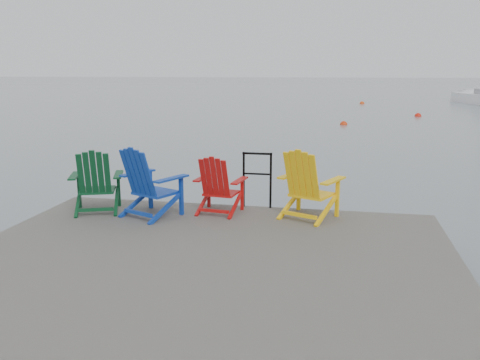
% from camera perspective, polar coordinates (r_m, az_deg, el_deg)
% --- Properties ---
extents(ground, '(400.00, 400.00, 0.00)m').
position_cam_1_polar(ground, '(6.24, -4.20, -13.22)').
color(ground, slate).
rests_on(ground, ground).
extents(dock, '(6.00, 5.00, 1.40)m').
position_cam_1_polar(dock, '(6.10, -4.25, -10.27)').
color(dock, '#2B2926').
rests_on(dock, ground).
extents(handrail, '(0.48, 0.04, 0.90)m').
position_cam_1_polar(handrail, '(8.14, 1.94, 0.63)').
color(handrail, black).
rests_on(handrail, dock).
extents(chair_green, '(0.95, 0.91, 0.99)m').
position_cam_1_polar(chair_green, '(8.17, -15.87, -0.10)').
color(chair_green, '#0B3D1E').
rests_on(chair_green, dock).
extents(chair_blue, '(1.04, 1.00, 1.06)m').
position_cam_1_polar(chair_blue, '(7.74, -10.22, -0.21)').
color(chair_blue, '#0E349A').
rests_on(chair_blue, dock).
extents(chair_red, '(0.78, 0.74, 0.90)m').
position_cam_1_polar(chair_red, '(7.81, -2.42, -0.51)').
color(chair_red, '#B30E0D').
rests_on(chair_red, dock).
extents(chair_yellow, '(1.02, 0.98, 1.05)m').
position_cam_1_polar(chair_yellow, '(7.59, 7.61, -0.43)').
color(chair_yellow, yellow).
rests_on(chair_yellow, dock).
extents(buoy_b, '(0.37, 0.37, 0.37)m').
position_cam_1_polar(buoy_b, '(26.25, 11.56, 6.11)').
color(buoy_b, red).
rests_on(buoy_b, ground).
extents(buoy_c, '(0.41, 0.41, 0.41)m').
position_cam_1_polar(buoy_c, '(32.19, 19.35, 6.75)').
color(buoy_c, red).
rests_on(buoy_c, ground).
extents(buoy_d, '(0.40, 0.40, 0.40)m').
position_cam_1_polar(buoy_d, '(43.28, 13.54, 8.32)').
color(buoy_d, '#E0420D').
rests_on(buoy_d, ground).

